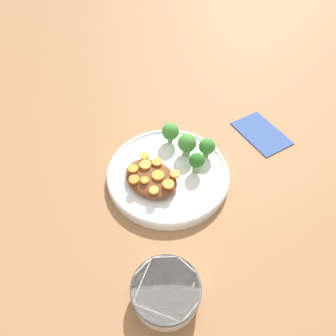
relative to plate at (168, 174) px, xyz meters
name	(u,v)px	position (x,y,z in m)	size (l,w,h in m)	color
ground_plane	(168,178)	(0.00, 0.00, -0.01)	(4.00, 4.00, 0.00)	#8C603D
plate	(168,174)	(0.00, 0.00, 0.00)	(0.29, 0.29, 0.03)	white
dip_bowl	(166,292)	(0.18, -0.21, 0.01)	(0.13, 0.13, 0.04)	white
stew_mound	(151,178)	(-0.01, -0.05, 0.02)	(0.13, 0.10, 0.03)	brown
broccoli_floret_0	(197,161)	(0.04, 0.05, 0.04)	(0.04, 0.04, 0.05)	#7FA85B
broccoli_floret_1	(187,144)	(-0.01, 0.07, 0.04)	(0.04, 0.04, 0.06)	#7FA85B
broccoli_floret_2	(170,132)	(-0.06, 0.08, 0.04)	(0.04, 0.04, 0.06)	#7FA85B
broccoli_floret_3	(207,147)	(0.03, 0.10, 0.04)	(0.04, 0.04, 0.05)	#759E51
carrot_slice_0	(158,175)	(0.01, -0.04, 0.04)	(0.03, 0.03, 0.01)	orange
carrot_slice_1	(175,174)	(0.03, -0.01, 0.04)	(0.02, 0.02, 0.01)	orange
carrot_slice_2	(134,179)	(-0.02, -0.08, 0.04)	(0.02, 0.02, 0.01)	orange
carrot_slice_3	(145,165)	(-0.04, -0.04, 0.04)	(0.03, 0.03, 0.01)	orange
carrot_slice_4	(154,190)	(0.03, -0.07, 0.04)	(0.02, 0.02, 0.00)	orange
carrot_slice_5	(145,156)	(-0.06, -0.02, 0.04)	(0.02, 0.02, 0.00)	orange
carrot_slice_6	(133,169)	(-0.05, -0.06, 0.04)	(0.02, 0.02, 0.01)	orange
carrot_slice_7	(145,180)	(-0.01, -0.07, 0.04)	(0.02, 0.02, 0.01)	orange
carrot_slice_8	(168,184)	(0.04, -0.04, 0.04)	(0.03, 0.03, 0.00)	orange
carrot_slice_9	(157,162)	(-0.02, -0.01, 0.04)	(0.02, 0.02, 0.01)	orange
napkin	(261,133)	(0.08, 0.28, -0.01)	(0.17, 0.13, 0.01)	#334C8C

